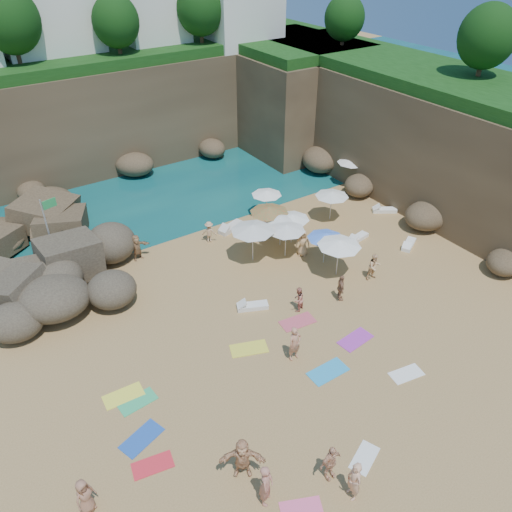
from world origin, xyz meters
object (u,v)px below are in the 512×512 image
person_stand_6 (354,481)px  person_stand_2 (209,232)px  person_stand_1 (298,299)px  person_stand_0 (266,485)px  flag_pole (49,225)px  parasol_0 (253,228)px  person_stand_5 (137,247)px  parasol_2 (292,217)px  parasol_1 (267,193)px  person_stand_4 (303,243)px  person_stand_3 (341,288)px  rock_outcrop (71,291)px  lounger_0 (231,228)px

person_stand_6 → person_stand_2: bearing=178.6°
person_stand_1 → person_stand_6: 10.40m
person_stand_0 → flag_pole: bearing=52.4°
parasol_0 → person_stand_5: (-5.76, 3.98, -1.45)m
parasol_2 → person_stand_1: 6.78m
parasol_0 → person_stand_0: bearing=-121.6°
parasol_0 → person_stand_6: 15.52m
person_stand_0 → person_stand_6: person_stand_0 is taller
person_stand_2 → person_stand_6: person_stand_6 is taller
parasol_1 → person_stand_6: 20.66m
person_stand_4 → person_stand_3: bearing=-57.6°
flag_pole → person_stand_5: 5.05m
parasol_0 → person_stand_2: 3.81m
parasol_1 → person_stand_3: (-1.92, -9.83, -1.01)m
parasol_1 → person_stand_0: size_ratio=1.07×
flag_pole → person_stand_0: size_ratio=2.34×
person_stand_2 → person_stand_4: (4.03, -4.52, 0.15)m
parasol_1 → person_stand_6: (-9.06, -18.55, -0.89)m
person_stand_0 → person_stand_5: size_ratio=1.16×
flag_pole → person_stand_6: 20.98m
person_stand_6 → person_stand_4: bearing=160.1°
rock_outcrop → person_stand_4: bearing=-18.3°
parasol_1 → person_stand_5: 9.60m
lounger_0 → person_stand_6: 19.31m
lounger_0 → person_stand_0: person_stand_0 is taller
parasol_2 → person_stand_0: parasol_2 is taller
parasol_2 → flag_pole: bearing=157.1°
parasol_0 → person_stand_5: bearing=145.4°
person_stand_6 → person_stand_5: bearing=-166.9°
parasol_2 → person_stand_2: bearing=145.3°
rock_outcrop → person_stand_6: person_stand_6 is taller
parasol_2 → lounger_0: (-2.38, 3.51, -1.75)m
parasol_1 → person_stand_4: bearing=-100.0°
parasol_1 → person_stand_3: size_ratio=1.31×
rock_outcrop → person_stand_2: bearing=1.3°
lounger_0 → person_stand_5: size_ratio=1.16×
person_stand_4 → parasol_1: bearing=124.5°
person_stand_1 → person_stand_4: (3.45, 4.01, 0.15)m
flag_pole → person_stand_4: (12.85, -7.06, -2.02)m
person_stand_0 → person_stand_1: (7.37, 7.70, -0.24)m
person_stand_2 → person_stand_0: bearing=104.3°
person_stand_1 → person_stand_4: bearing=-151.6°
flag_pole → parasol_0: 11.58m
person_stand_0 → person_stand_5: (2.20, 16.93, -0.13)m
rock_outcrop → person_stand_2: 9.05m
flag_pole → person_stand_4: bearing=-28.8°
lounger_0 → person_stand_6: person_stand_6 is taller
person_stand_5 → person_stand_6: bearing=-95.9°
lounger_0 → person_stand_5: person_stand_5 is taller
person_stand_1 → person_stand_5: bearing=-81.7°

